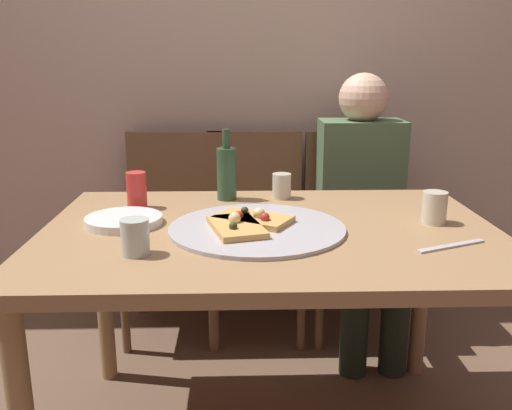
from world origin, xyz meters
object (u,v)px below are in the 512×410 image
tumbler_near (282,186)px  table_knife (451,246)px  plate_stack (124,220)px  chair_right (355,218)px  tumbler_far (434,208)px  chair_middle (255,219)px  dining_table (270,254)px  wine_bottle (227,172)px  guest_in_sweater (363,199)px  pizza_slice_last (254,218)px  pizza_slice_extra (236,226)px  wine_glass (135,237)px  soda_can (137,190)px  pizza_tray (257,228)px  chair_left (174,220)px

tumbler_near → table_knife: bearing=-52.6°
tumbler_near → plate_stack: tumbler_near is taller
tumbler_near → chair_right: bearing=53.6°
tumbler_far → chair_middle: chair_middle is taller
dining_table → wine_bottle: wine_bottle is taller
tumbler_near → tumbler_far: tumbler_far is taller
chair_right → guest_in_sweater: guest_in_sweater is taller
dining_table → pizza_slice_last: pizza_slice_last is taller
table_knife → guest_in_sweater: size_ratio=0.19×
pizza_slice_last → guest_in_sweater: bearing=55.0°
pizza_slice_extra → guest_in_sweater: bearing=55.0°
tumbler_near → wine_glass: (-0.42, -0.57, 0.00)m
tumbler_near → table_knife: (0.41, -0.54, -0.04)m
dining_table → chair_right: chair_right is taller
dining_table → guest_in_sweater: 0.84m
wine_bottle → plate_stack: 0.43m
tumbler_near → chair_middle: (-0.08, 0.52, -0.27)m
table_knife → chair_right: 1.08m
plate_stack → chair_right: (0.88, 0.82, -0.24)m
chair_right → chair_middle: bearing=0.0°
plate_stack → table_knife: (0.91, -0.24, -0.01)m
tumbler_near → table_knife: size_ratio=0.41×
pizza_slice_last → chair_right: (0.49, 0.85, -0.25)m
chair_right → table_knife: bearing=91.8°
wine_glass → soda_can: bearing=99.5°
dining_table → tumbler_far: bearing=3.7°
soda_can → guest_in_sweater: bearing=28.9°
table_knife → dining_table: bearing=-44.7°
pizza_slice_extra → pizza_tray: bearing=26.0°
guest_in_sweater → pizza_slice_last: bearing=55.0°
tumbler_near → chair_left: 0.74m
pizza_slice_extra → soda_can: 0.44m
dining_table → wine_glass: bearing=-148.4°
wine_bottle → tumbler_far: wine_bottle is taller
pizza_tray → guest_in_sweater: (0.48, 0.74, -0.11)m
pizza_tray → chair_left: size_ratio=0.57×
chair_left → chair_middle: (0.37, 0.00, 0.00)m
tumbler_near → wine_bottle: bearing=-177.3°
pizza_slice_last → tumbler_near: (0.11, 0.33, 0.02)m
chair_left → dining_table: bearing=114.3°
wine_bottle → dining_table: bearing=-68.5°
pizza_tray → wine_glass: wine_glass is taller
pizza_slice_extra → chair_left: bearing=107.5°
tumbler_far → plate_stack: 0.94m
dining_table → chair_left: bearing=114.3°
plate_stack → chair_right: size_ratio=0.26×
pizza_slice_last → chair_left: bearing=112.0°
pizza_slice_last → wine_glass: size_ratio=2.72×
soda_can → guest_in_sweater: 1.01m
soda_can → chair_left: chair_left is taller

